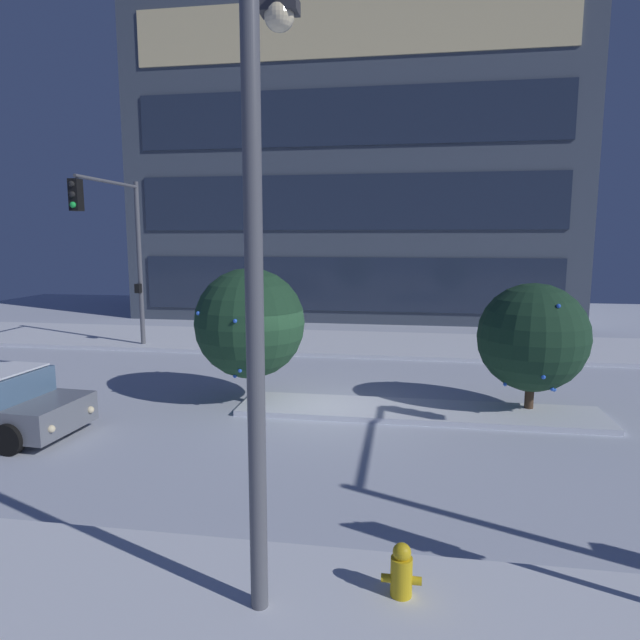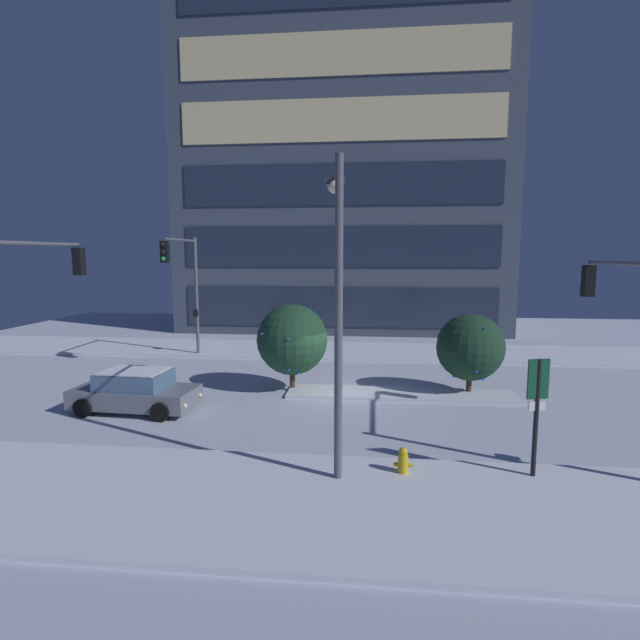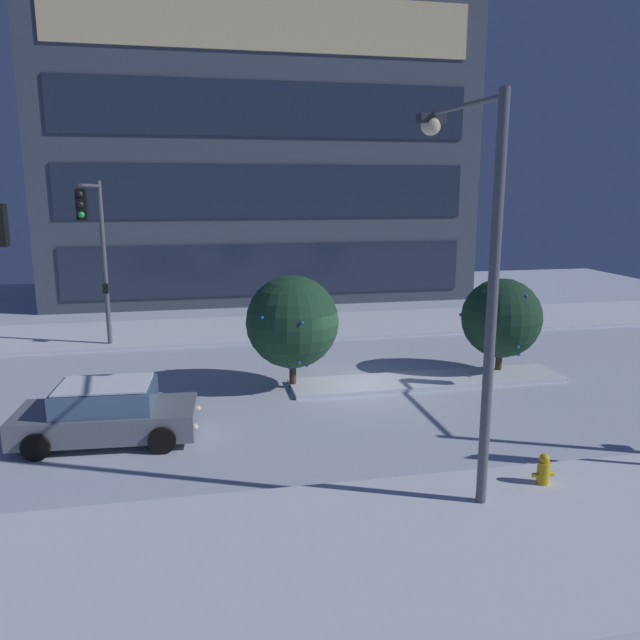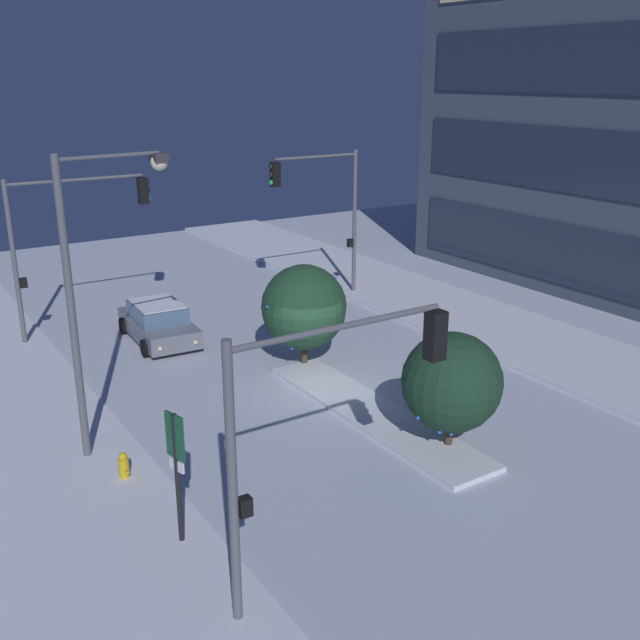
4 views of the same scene
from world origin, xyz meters
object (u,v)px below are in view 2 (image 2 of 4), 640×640
object	(u,v)px
traffic_light_corner_near_right	(626,319)
decorated_tree_left_of_median	(292,340)
traffic_light_corner_far_left	(185,277)
decorated_tree_median	(470,347)
car_near	(135,392)
street_lamp_arched	(337,274)
traffic_light_corner_near_left	(26,298)
fire_hydrant	(403,463)
parking_info_sign	(537,404)

from	to	relation	value
traffic_light_corner_near_right	decorated_tree_left_of_median	size ratio (longest dim) A/B	1.55
decorated_tree_left_of_median	traffic_light_corner_far_left	bearing A→B (deg)	141.92
decorated_tree_median	traffic_light_corner_near_right	bearing A→B (deg)	-63.48
car_near	traffic_light_corner_near_right	bearing A→B (deg)	-5.81
decorated_tree_median	decorated_tree_left_of_median	size ratio (longest dim) A/B	0.91
street_lamp_arched	traffic_light_corner_near_left	bearing A→B (deg)	72.88
traffic_light_corner_far_left	decorated_tree_left_of_median	distance (m)	8.43
traffic_light_corner_near_left	traffic_light_corner_far_left	bearing A→B (deg)	-5.34
traffic_light_corner_far_left	decorated_tree_left_of_median	world-z (taller)	traffic_light_corner_far_left
fire_hydrant	parking_info_sign	size ratio (longest dim) A/B	0.26
traffic_light_corner_far_left	street_lamp_arched	distance (m)	15.24
decorated_tree_left_of_median	traffic_light_corner_near_right	bearing A→B (deg)	-29.63
decorated_tree_median	decorated_tree_left_of_median	distance (m)	7.16
car_near	traffic_light_corner_far_left	bearing A→B (deg)	101.56
traffic_light_corner_near_left	parking_info_sign	bearing A→B (deg)	-97.71
car_near	street_lamp_arched	world-z (taller)	street_lamp_arched
car_near	street_lamp_arched	bearing A→B (deg)	-25.51
traffic_light_corner_far_left	decorated_tree_median	bearing A→B (deg)	70.29
traffic_light_corner_far_left	decorated_tree_median	distance (m)	14.60
traffic_light_corner_near_left	decorated_tree_left_of_median	distance (m)	9.52
car_near	traffic_light_corner_near_left	bearing A→B (deg)	-129.33
traffic_light_corner_near_right	decorated_tree_left_of_median	world-z (taller)	traffic_light_corner_near_right
car_near	traffic_light_corner_near_left	distance (m)	4.80
car_near	decorated_tree_left_of_median	xyz separation A→B (m)	(5.20, 3.26, 1.43)
parking_info_sign	street_lamp_arched	bearing A→B (deg)	72.97
street_lamp_arched	fire_hydrant	xyz separation A→B (m)	(1.71, -0.33, -4.75)
car_near	parking_info_sign	world-z (taller)	parking_info_sign
fire_hydrant	decorated_tree_median	bearing A→B (deg)	68.82
car_near	decorated_tree_median	xyz separation A→B (m)	(12.35, 3.41, 1.23)
traffic_light_corner_near_right	traffic_light_corner_near_left	bearing A→B (deg)	89.61
car_near	decorated_tree_median	bearing A→B (deg)	18.85
traffic_light_corner_far_left	parking_info_sign	distance (m)	18.77
traffic_light_corner_near_left	decorated_tree_median	world-z (taller)	traffic_light_corner_near_left
traffic_light_corner_near_left	parking_info_sign	size ratio (longest dim) A/B	1.98
traffic_light_corner_near_left	decorated_tree_median	distance (m)	15.81
traffic_light_corner_near_left	parking_info_sign	xyz separation A→B (m)	(14.68, -1.99, -2.28)
street_lamp_arched	decorated_tree_median	size ratio (longest dim) A/B	2.41
traffic_light_corner_near_left	street_lamp_arched	size ratio (longest dim) A/B	0.78
car_near	decorated_tree_left_of_median	distance (m)	6.30
parking_info_sign	decorated_tree_left_of_median	size ratio (longest dim) A/B	0.86
traffic_light_corner_near_right	street_lamp_arched	distance (m)	8.00
traffic_light_corner_near_right	fire_hydrant	bearing A→B (deg)	108.69
traffic_light_corner_near_left	decorated_tree_median	bearing A→B (deg)	-68.33
fire_hydrant	decorated_tree_median	world-z (taller)	decorated_tree_median
street_lamp_arched	decorated_tree_left_of_median	world-z (taller)	street_lamp_arched
traffic_light_corner_near_right	street_lamp_arched	bearing A→B (deg)	102.46
decorated_tree_median	decorated_tree_left_of_median	xyz separation A→B (m)	(-7.16, -0.15, 0.20)
car_near	traffic_light_corner_far_left	size ratio (longest dim) A/B	0.69
fire_hydrant	street_lamp_arched	bearing A→B (deg)	169.12
street_lamp_arched	fire_hydrant	distance (m)	5.06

